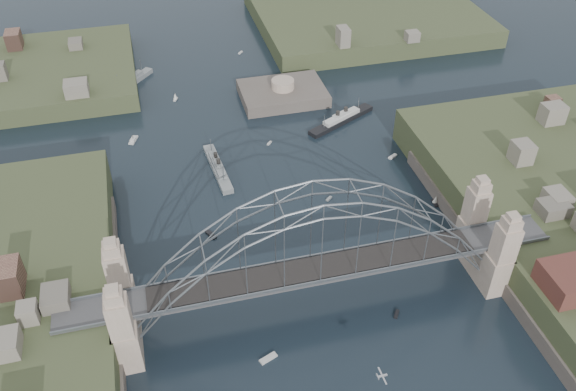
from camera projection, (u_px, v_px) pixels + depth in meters
The scene contains 20 objects.
ground at pixel (314, 303), 105.82m from camera, with size 500.00×500.00×0.00m, color black.
bridge at pixel (316, 252), 98.06m from camera, with size 84.00×13.80×24.60m.
headland_nw at pixel (24, 83), 166.32m from camera, with size 60.00×45.00×9.00m, color #394325.
headland_ne at pixel (366, 22), 197.83m from camera, with size 70.00×55.00×9.50m, color #394325.
fort_island at pixel (283, 99), 161.04m from camera, with size 22.00×16.00×9.40m.
naval_cruiser_near at pixel (218, 168), 135.31m from camera, with size 4.01×18.27×5.44m.
naval_cruiser_far at pixel (131, 82), 166.19m from camera, with size 12.62×14.02×5.60m.
ocean_liner at pixel (341, 119), 151.19m from camera, with size 19.22×11.72×4.96m.
aeroplane at pixel (381, 376), 85.90m from camera, with size 1.57×2.97×0.43m.
small_boat_a at pixel (211, 235), 119.18m from camera, with size 2.05×2.91×0.45m.
small_boat_b at pixel (329, 199), 127.86m from camera, with size 1.66×1.51×0.45m.
small_boat_c at pixel (268, 358), 96.63m from camera, with size 3.14×2.01×0.45m.
small_boat_d at pixel (393, 157), 139.81m from camera, with size 2.57×1.99×0.45m.
small_boat_e at pixel (133, 140), 144.99m from camera, with size 2.51×3.85×1.43m.
small_boat_f at pixel (269, 143), 144.08m from camera, with size 1.45×1.51×0.45m.
small_boat_h at pixel (175, 97), 159.57m from camera, with size 1.44×1.93×2.38m.
small_boat_i at pixel (435, 200), 126.28m from camera, with size 1.08×2.37×2.38m.
small_boat_k at pixel (241, 53), 181.59m from camera, with size 1.64×1.76×0.45m.
small_boat_l at pixel (48, 246), 116.61m from camera, with size 2.17×2.10×0.45m.
small_boat_m at pixel (397, 314), 103.63m from camera, with size 1.59×1.91×0.45m.
Camera 1 is at (-21.94, -67.09, 81.16)m, focal length 37.85 mm.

